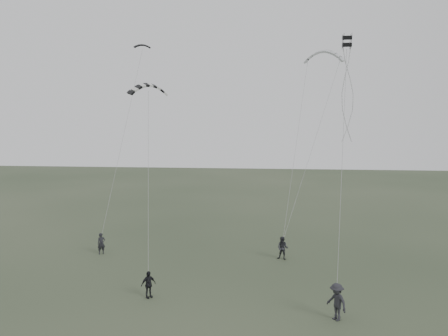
# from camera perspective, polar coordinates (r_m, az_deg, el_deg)

# --- Properties ---
(ground) EXTENTS (140.00, 140.00, 0.00)m
(ground) POSITION_cam_1_polar(r_m,az_deg,el_deg) (27.92, -4.22, -15.51)
(ground) COLOR #2F3C28
(ground) RESTS_ON ground
(flyer_left) EXTENTS (0.72, 0.67, 1.65)m
(flyer_left) POSITION_cam_1_polar(r_m,az_deg,el_deg) (35.71, -15.73, -9.48)
(flyer_left) COLOR black
(flyer_left) RESTS_ON ground
(flyer_right) EXTENTS (1.00, 0.88, 1.73)m
(flyer_right) POSITION_cam_1_polar(r_m,az_deg,el_deg) (33.37, 7.67, -10.33)
(flyer_right) COLOR #27282D
(flyer_right) RESTS_ON ground
(flyer_center) EXTENTS (0.94, 0.92, 1.59)m
(flyer_center) POSITION_cam_1_polar(r_m,az_deg,el_deg) (26.73, -9.85, -14.76)
(flyer_center) COLOR black
(flyer_center) RESTS_ON ground
(flyer_far) EXTENTS (1.35, 1.45, 1.96)m
(flyer_far) POSITION_cam_1_polar(r_m,az_deg,el_deg) (24.32, 14.49, -16.56)
(flyer_far) COLOR #232328
(flyer_far) RESTS_ON ground
(kite_dark_small) EXTENTS (1.56, 1.07, 0.60)m
(kite_dark_small) POSITION_cam_1_polar(r_m,az_deg,el_deg) (40.91, -10.63, 15.51)
(kite_dark_small) COLOR black
(kite_dark_small) RESTS_ON flyer_left
(kite_pale_large) EXTENTS (3.69, 2.09, 1.64)m
(kite_pale_large) POSITION_cam_1_polar(r_m,az_deg,el_deg) (40.25, 12.90, 14.62)
(kite_pale_large) COLOR #B3B5B8
(kite_pale_large) RESTS_ON flyer_right
(kite_striped) EXTENTS (2.95, 2.45, 1.30)m
(kite_striped) POSITION_cam_1_polar(r_m,az_deg,el_deg) (32.60, -9.87, 10.64)
(kite_striped) COLOR black
(kite_striped) RESTS_ON flyer_center
(kite_box) EXTENTS (0.58, 0.71, 0.78)m
(kite_box) POSITION_cam_1_polar(r_m,az_deg,el_deg) (29.89, 15.76, 15.65)
(kite_box) COLOR black
(kite_box) RESTS_ON flyer_far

